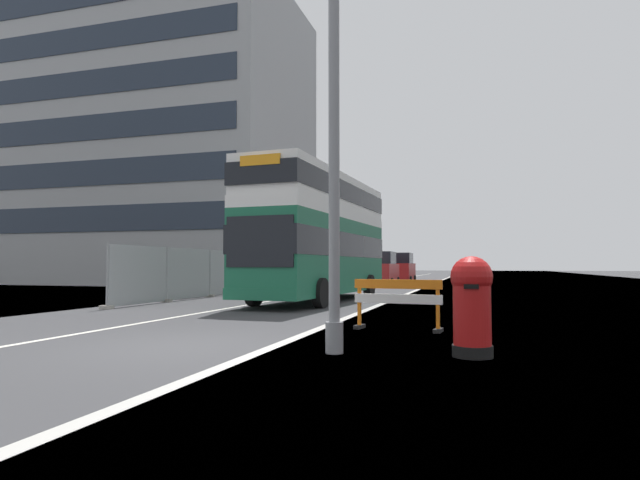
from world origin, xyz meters
TOP-DOWN VIEW (x-y plane):
  - ground at (0.51, 0.11)m, footprint 140.00×280.00m
  - double_decker_bus at (-1.04, 11.98)m, footprint 3.17×10.93m
  - lamppost_foreground at (2.77, 0.08)m, footprint 0.29×0.70m
  - red_pillar_postbox at (4.90, 0.36)m, footprint 0.64×0.64m
  - roadworks_barrier at (3.30, 3.38)m, footprint 1.94×0.67m
  - construction_site_fence at (-6.50, 13.04)m, footprint 0.44×13.80m
  - car_oncoming_near at (-1.37, 27.56)m, footprint 2.00×4.47m
  - car_receding_mid at (-0.92, 34.04)m, footprint 1.92×4.42m
  - bare_tree_far_verge_near at (-16.27, 30.71)m, footprint 2.49×3.16m
  - bare_tree_far_verge_mid at (-11.34, 44.71)m, footprint 2.64×2.70m
  - backdrop_office_block at (-24.36, 29.05)m, footprint 31.47×14.15m

SIDE VIEW (x-z plane):
  - ground at x=0.51m, z-range -0.10..0.00m
  - roadworks_barrier at x=3.30m, z-range 0.15..1.26m
  - red_pillar_postbox at x=4.90m, z-range 0.07..1.63m
  - construction_site_fence at x=-6.50m, z-range -0.05..2.11m
  - car_oncoming_near at x=-1.37m, z-range -0.08..2.25m
  - car_receding_mid at x=-0.92m, z-range -0.08..2.31m
  - bare_tree_far_verge_mid at x=-11.34m, z-range -0.04..4.59m
  - bare_tree_far_verge_near at x=-16.27m, z-range -0.06..5.16m
  - double_decker_bus at x=-1.04m, z-range 0.16..5.08m
  - lamppost_foreground at x=2.77m, z-range -0.24..8.47m
  - backdrop_office_block at x=-24.36m, z-range 0.00..22.21m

